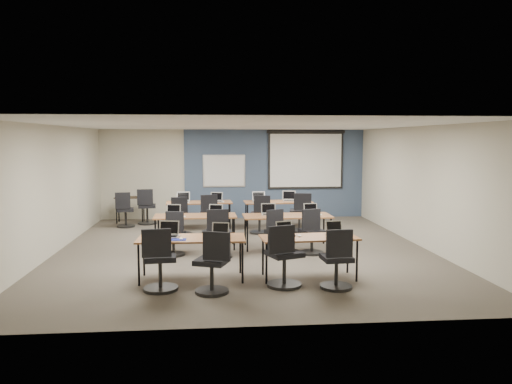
{
  "coord_description": "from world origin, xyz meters",
  "views": [
    {
      "loc": [
        -0.69,
        -10.68,
        2.4
      ],
      "look_at": [
        0.31,
        0.4,
        1.23
      ],
      "focal_mm": 35.0,
      "sensor_mm": 36.0,
      "label": 1
    }
  ],
  "objects": [
    {
      "name": "ceiling",
      "position": [
        0.0,
        0.0,
        2.7
      ],
      "size": [
        8.0,
        9.0,
        0.02
      ],
      "primitive_type": "cube",
      "color": "white",
      "rests_on": "ground"
    },
    {
      "name": "mouse_9",
      "position": [
        -0.37,
        2.54,
        0.74
      ],
      "size": [
        0.06,
        0.09,
        0.03
      ],
      "primitive_type": "ellipsoid",
      "rotation": [
        0.0,
        0.0,
        0.05
      ],
      "color": "white",
      "rests_on": "training_table_back_left"
    },
    {
      "name": "floor",
      "position": [
        0.0,
        0.0,
        0.0
      ],
      "size": [
        8.0,
        9.0,
        0.02
      ],
      "primitive_type": "cube",
      "color": "#6B6354",
      "rests_on": "ground"
    },
    {
      "name": "laptop_1",
      "position": [
        -0.54,
        -2.14,
        0.79
      ],
      "size": [
        0.3,
        0.26,
        0.23
      ],
      "rotation": [
        0.0,
        0.0,
        -0.24
      ],
      "color": "#B4B3C2",
      "rests_on": "training_table_front_left"
    },
    {
      "name": "mouse_5",
      "position": [
        -0.35,
        0.15,
        0.74
      ],
      "size": [
        0.09,
        0.12,
        0.04
      ],
      "primitive_type": "ellipsoid",
      "rotation": [
        0.0,
        0.0,
        -0.35
      ],
      "color": "white",
      "rests_on": "training_table_mid_left"
    },
    {
      "name": "task_chair_1",
      "position": [
        -0.68,
        -3.07,
        0.42
      ],
      "size": [
        0.56,
        0.53,
        1.01
      ],
      "rotation": [
        0.0,
        0.0,
        -0.36
      ],
      "color": "black",
      "rests_on": "floor"
    },
    {
      "name": "coffee_cup",
      "position": [
        0.56,
        -2.34,
        0.77
      ],
      "size": [
        0.05,
        0.05,
        0.05
      ],
      "primitive_type": "imported",
      "rotation": [
        0.0,
        0.0,
        0.01
      ],
      "color": "silver",
      "rests_on": "snack_plate"
    },
    {
      "name": "mouse_2",
      "position": [
        0.82,
        -2.3,
        0.74
      ],
      "size": [
        0.07,
        0.11,
        0.04
      ],
      "primitive_type": "ellipsoid",
      "rotation": [
        0.0,
        0.0,
        0.11
      ],
      "color": "white",
      "rests_on": "training_table_front_right"
    },
    {
      "name": "task_chair_6",
      "position": [
        0.67,
        -0.44,
        0.39
      ],
      "size": [
        0.51,
        0.48,
        0.96
      ],
      "rotation": [
        0.0,
        0.0,
        0.42
      ],
      "color": "black",
      "rests_on": "floor"
    },
    {
      "name": "laptop_4",
      "position": [
        -1.53,
        0.34,
        0.79
      ],
      "size": [
        0.31,
        0.27,
        0.24
      ],
      "rotation": [
        0.0,
        0.0,
        -0.16
      ],
      "color": "#A2A3AA",
      "rests_on": "training_table_mid_left"
    },
    {
      "name": "spare_chair_a",
      "position": [
        -2.52,
        3.53,
        0.42
      ],
      "size": [
        0.54,
        0.54,
        1.02
      ],
      "rotation": [
        0.0,
        0.0,
        0.1
      ],
      "color": "black",
      "rests_on": "floor"
    },
    {
      "name": "snack_plate",
      "position": [
        0.51,
        -2.3,
        0.74
      ],
      "size": [
        0.19,
        0.19,
        0.01
      ],
      "primitive_type": "cylinder",
      "rotation": [
        0.0,
        0.0,
        -0.11
      ],
      "color": "white",
      "rests_on": "training_table_front_right"
    },
    {
      "name": "training_table_front_right",
      "position": [
        0.98,
        -2.33,
        0.68
      ],
      "size": [
        1.66,
        0.69,
        0.73
      ],
      "rotation": [
        0.0,
        0.0,
        0.07
      ],
      "color": "#A0723D",
      "rests_on": "floor"
    },
    {
      "name": "laptop_11",
      "position": [
        1.44,
        2.72,
        0.8
      ],
      "size": [
        0.36,
        0.31,
        0.27
      ],
      "rotation": [
        0.0,
        0.0,
        -0.21
      ],
      "color": "silver",
      "rests_on": "training_table_back_right"
    },
    {
      "name": "training_table_mid_left",
      "position": [
        -1.05,
        0.3,
        0.69
      ],
      "size": [
        1.81,
        0.75,
        0.73
      ],
      "rotation": [
        0.0,
        0.0,
        0.02
      ],
      "color": "#946241",
      "rests_on": "floor"
    },
    {
      "name": "task_chair_8",
      "position": [
        -1.45,
        1.81,
        0.41
      ],
      "size": [
        0.5,
        0.5,
        0.98
      ],
      "rotation": [
        0.0,
        0.0,
        0.2
      ],
      "color": "black",
      "rests_on": "floor"
    },
    {
      "name": "training_table_mid_right",
      "position": [
        0.98,
        0.14,
        0.69
      ],
      "size": [
        1.94,
        0.81,
        0.73
      ],
      "rotation": [
        0.0,
        0.0,
        0.02
      ],
      "color": "#A96931",
      "rests_on": "floor"
    },
    {
      "name": "wall_front",
      "position": [
        0.0,
        -4.5,
        1.35
      ],
      "size": [
        8.0,
        0.04,
        2.7
      ],
      "primitive_type": "cube",
      "color": "beige",
      "rests_on": "ground"
    },
    {
      "name": "mouse_11",
      "position": [
        1.74,
        2.58,
        0.74
      ],
      "size": [
        0.08,
        0.11,
        0.04
      ],
      "primitive_type": "ellipsoid",
      "rotation": [
        0.0,
        0.0,
        -0.21
      ],
      "color": "white",
      "rests_on": "training_table_back_right"
    },
    {
      "name": "laptop_9",
      "position": [
        -0.55,
        2.69,
        0.79
      ],
      "size": [
        0.33,
        0.28,
        0.25
      ],
      "rotation": [
        0.0,
        0.0,
        -0.29
      ],
      "color": "#ACACB9",
      "rests_on": "training_table_back_left"
    },
    {
      "name": "whiteboard",
      "position": [
        -0.3,
        4.43,
        1.45
      ],
      "size": [
        1.28,
        0.03,
        0.98
      ],
      "color": "silver",
      "rests_on": "wall_back"
    },
    {
      "name": "laptop_0",
      "position": [
        -1.43,
        -2.1,
        0.8
      ],
      "size": [
        0.35,
        0.3,
        0.27
      ],
      "rotation": [
        0.0,
        0.0,
        -0.21
      ],
      "color": "#A5A5AE",
      "rests_on": "training_table_front_left"
    },
    {
      "name": "mouse_10",
      "position": [
        0.76,
        2.56,
        0.74
      ],
      "size": [
        0.07,
        0.1,
        0.04
      ],
      "primitive_type": "ellipsoid",
      "rotation": [
        0.0,
        0.0,
        -0.04
      ],
      "color": "white",
      "rests_on": "training_table_back_right"
    },
    {
      "name": "blue_accent_panel",
      "position": [
        1.25,
        4.47,
        1.35
      ],
      "size": [
        5.5,
        0.04,
        2.7
      ],
      "primitive_type": "cube",
      "color": "#3D5977",
      "rests_on": "wall_back"
    },
    {
      "name": "mouse_0",
      "position": [
        -1.2,
        -2.36,
        0.74
      ],
      "size": [
        0.08,
        0.11,
        0.03
      ],
      "primitive_type": "ellipsoid",
      "rotation": [
        0.0,
        0.0,
        -0.26
      ],
      "color": "white",
      "rests_on": "training_table_front_left"
    },
    {
      "name": "task_chair_10",
      "position": [
        0.54,
        1.84,
        0.41
      ],
      "size": [
        0.52,
        0.52,
        1.0
      ],
      "rotation": [
        0.0,
        0.0,
        -0.21
      ],
      "color": "black",
      "rests_on": "floor"
    },
    {
      "name": "task_chair_0",
      "position": [
        -1.52,
        -2.86,
        0.43
      ],
      "size": [
        0.56,
        0.56,
        1.03
      ],
      "rotation": [
        0.0,
        0.0,
        0.11
      ],
      "color": "black",
      "rests_on": "floor"
    },
    {
      "name": "laptop_7",
      "position": [
        1.54,
        0.25,
        0.79
      ],
      "size": [
        0.31,
        0.27,
        0.24
      ],
      "rotation": [
        0.0,
        0.0,
        0.1
      ],
      "color": "silver",
      "rests_on": "training_table_mid_right"
    },
    {
      "name": "utility_table",
      "position": [
        -3.04,
        3.89,
        0.65
      ],
      "size": [
        0.84,
        0.47,
        0.75
      ],
      "rotation": [
        0.0,
        0.0,
        -0.0
      ],
      "color": "#2D2216",
      "rests_on": "floor"
    },
    {
      "name": "laptop_5",
      "position": [
        -0.6,
        0.27,
        0.79
      ],
      "size": [
        0.31,
        0.27,
        0.24
      ],
      "rotation": [
        0.0,
        0.0,
        -0.27
      ],
      "color": "silver",
      "rests_on": "training_table_mid_left"
    },
    {
      "name": "mouse_4",
      "position": [
        -1.28,
        0.08,
        0.74
      ],
      "size": [
        0.07,
        0.1,
        0.03
      ],
      "primitive_type": "ellipsoid",
      "rotation": [
        0.0,
        0.0,
        -0.13
      ],
      "color": "white",
      "rests_on": "training_table_mid_left"
    },
    {
      "name": "snack_bowl",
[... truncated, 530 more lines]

